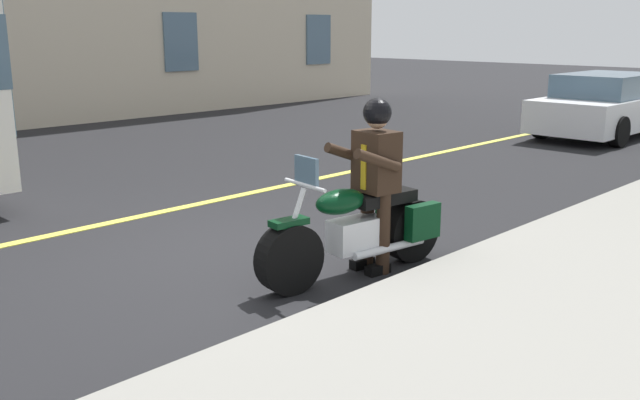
{
  "coord_description": "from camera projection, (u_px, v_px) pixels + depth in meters",
  "views": [
    {
      "loc": [
        4.47,
        5.83,
        2.39
      ],
      "look_at": [
        -0.27,
        1.16,
        0.75
      ],
      "focal_mm": 39.33,
      "sensor_mm": 36.0,
      "label": 1
    }
  ],
  "objects": [
    {
      "name": "ground_plane",
      "position": [
        227.0,
        253.0,
        7.64
      ],
      "size": [
        80.0,
        80.0,
        0.0
      ],
      "primitive_type": "plane",
      "color": "black"
    },
    {
      "name": "lane_center_stripe",
      "position": [
        130.0,
        219.0,
        9.0
      ],
      "size": [
        60.0,
        0.16,
        0.01
      ],
      "primitive_type": "cube",
      "color": "#E5DB4C",
      "rests_on": "ground_plane"
    },
    {
      "name": "motorcycle_main",
      "position": [
        360.0,
        230.0,
        6.89
      ],
      "size": [
        2.22,
        0.79,
        1.26
      ],
      "color": "black",
      "rests_on": "ground_plane"
    },
    {
      "name": "rider_main",
      "position": [
        375.0,
        170.0,
        6.87
      ],
      "size": [
        0.68,
        0.61,
        1.74
      ],
      "color": "black",
      "rests_on": "ground_plane"
    },
    {
      "name": "car_silver",
      "position": [
        608.0,
        105.0,
        15.79
      ],
      "size": [
        4.6,
        1.92,
        1.4
      ],
      "color": "white",
      "rests_on": "ground_plane"
    }
  ]
}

